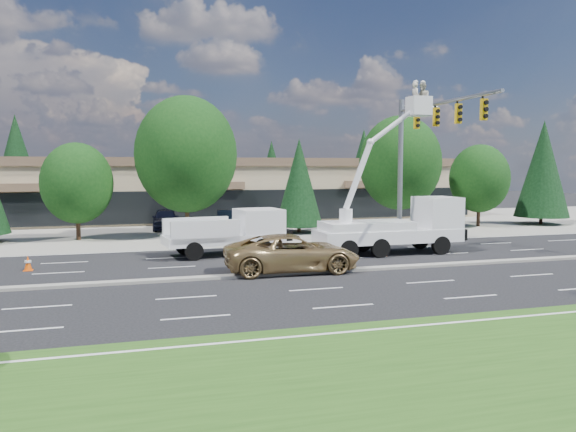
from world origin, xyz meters
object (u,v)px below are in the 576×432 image
object	(u,v)px
signal_mast	(418,145)
minivan	(292,253)
utility_pickup	(232,236)
bucket_truck	(399,218)

from	to	relation	value
signal_mast	minivan	xyz separation A→B (m)	(-9.87, -6.44, -5.20)
utility_pickup	bucket_truck	distance (m)	9.19
signal_mast	minivan	world-z (taller)	signal_mast
signal_mast	minivan	size ratio (longest dim) A/B	1.66
utility_pickup	minivan	xyz separation A→B (m)	(1.69, -5.66, -0.15)
bucket_truck	minivan	xyz separation A→B (m)	(-7.22, -3.61, -1.11)
signal_mast	utility_pickup	bearing A→B (deg)	-176.12
signal_mast	utility_pickup	size ratio (longest dim) A/B	1.54
minivan	bucket_truck	bearing A→B (deg)	-61.09
signal_mast	bucket_truck	distance (m)	5.64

